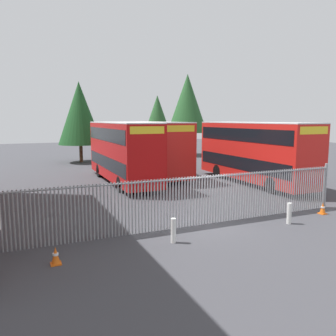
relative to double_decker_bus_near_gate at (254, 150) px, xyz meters
name	(u,v)px	position (x,y,z in m)	size (l,w,h in m)	color
ground_plane	(144,190)	(-8.11, 0.87, -2.42)	(100.00, 100.00, 0.00)	#3D3D42
palisade_fence	(189,200)	(-8.85, -7.13, -1.24)	(16.17, 0.14, 2.35)	gray
double_decker_bus_near_gate	(254,150)	(0.00, 0.00, 0.00)	(2.54, 10.81, 4.42)	red
double_decker_bus_behind_fence_left	(122,150)	(-8.58, 4.18, 0.00)	(2.54, 10.81, 4.42)	#B70C0C
double_decker_bus_behind_fence_right	(152,146)	(-5.38, 6.40, 0.00)	(2.54, 10.81, 4.42)	red
bollard_near_left	(173,231)	(-10.29, -8.65, -1.95)	(0.20, 0.20, 0.95)	silver
bollard_center_front	(289,213)	(-4.59, -8.58, -1.95)	(0.20, 0.20, 0.95)	silver
traffic_cone_by_gate	(56,256)	(-14.56, -8.89, -2.13)	(0.34, 0.34, 0.59)	orange
traffic_cone_mid_forecourt	(323,208)	(-1.92, -8.03, -2.13)	(0.34, 0.34, 0.59)	orange
tree_tall_back	(157,119)	(-1.29, 15.46, 2.18)	(3.68, 3.68, 7.25)	#4C3823
tree_short_side	(80,113)	(-9.44, 17.42, 2.83)	(4.65, 4.65, 8.58)	#4C3823
tree_mid_row	(187,104)	(4.32, 19.21, 4.17)	(5.12, 5.12, 10.26)	#4C3823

